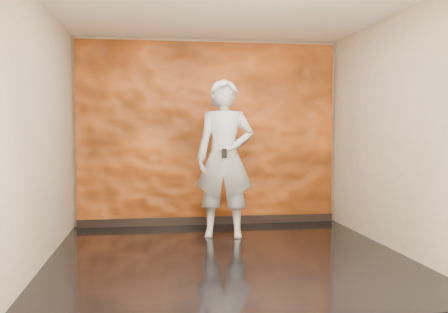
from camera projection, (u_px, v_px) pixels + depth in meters
room at (228, 133)px, 5.61m from camera, size 4.02×4.02×2.81m
feature_wall at (208, 134)px, 7.55m from camera, size 3.90×0.06×2.75m
baseboard at (209, 220)px, 7.58m from camera, size 3.90×0.04×0.12m
man at (225, 158)px, 6.69m from camera, size 0.85×0.65×2.11m
phone at (224, 153)px, 6.40m from camera, size 0.07×0.01×0.12m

